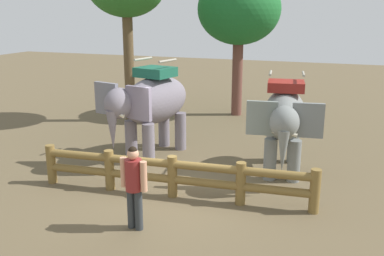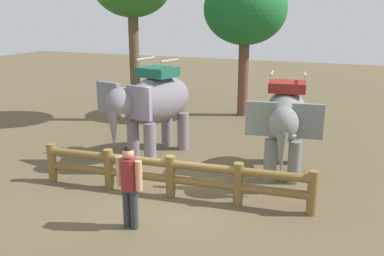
# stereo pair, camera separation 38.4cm
# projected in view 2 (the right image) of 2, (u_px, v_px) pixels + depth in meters

# --- Properties ---
(ground_plane) EXTENTS (60.00, 60.00, 0.00)m
(ground_plane) POSITION_uv_depth(u_px,v_px,m) (175.00, 192.00, 10.98)
(ground_plane) COLOR brown
(log_fence) EXTENTS (6.98, 0.81, 1.05)m
(log_fence) POSITION_uv_depth(u_px,v_px,m) (171.00, 173.00, 10.60)
(log_fence) COLOR brown
(log_fence) RESTS_ON ground
(elephant_near_left) EXTENTS (2.27, 3.64, 3.05)m
(elephant_near_left) POSITION_uv_depth(u_px,v_px,m) (153.00, 103.00, 13.30)
(elephant_near_left) COLOR slate
(elephant_near_left) RESTS_ON ground
(elephant_center) EXTENTS (1.89, 3.36, 2.84)m
(elephant_center) POSITION_uv_depth(u_px,v_px,m) (285.00, 119.00, 11.79)
(elephant_center) COLOR slate
(elephant_center) RESTS_ON ground
(tourist_woman_in_black) EXTENTS (0.64, 0.40, 1.82)m
(tourist_woman_in_black) POSITION_uv_depth(u_px,v_px,m) (129.00, 181.00, 8.94)
(tourist_woman_in_black) COLOR #2E3337
(tourist_woman_in_black) RESTS_ON ground
(tree_back_center) EXTENTS (3.46, 3.46, 5.98)m
(tree_back_center) POSITION_uv_depth(u_px,v_px,m) (245.00, 10.00, 17.87)
(tree_back_center) COLOR brown
(tree_back_center) RESTS_ON ground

